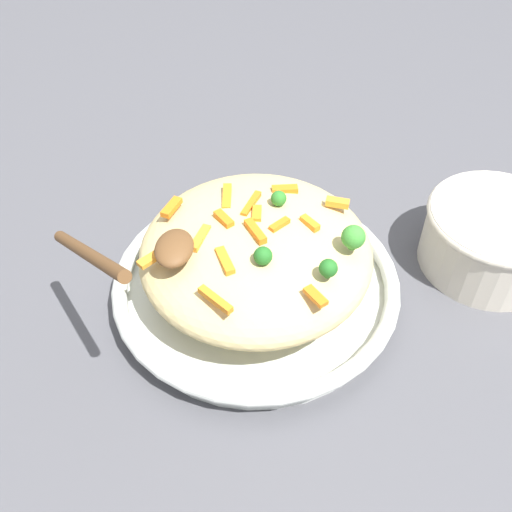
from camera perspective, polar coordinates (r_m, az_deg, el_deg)
The scene contains 24 objects.
ground_plane at distance 0.72m, azimuth -0.00°, elevation -4.05°, with size 2.40×2.40×0.00m, color #4C4C51.
serving_bowl at distance 0.70m, azimuth -0.00°, elevation -2.86°, with size 0.34×0.34×0.04m.
pasta_mound at distance 0.66m, azimuth -0.00°, elevation 0.45°, with size 0.27×0.26×0.08m, color #D1BA7A.
carrot_piece_0 at distance 0.61m, azimuth -9.73°, elevation 0.07°, with size 0.04×0.01×0.01m, color orange.
carrot_piece_1 at distance 0.62m, azimuth -0.47°, elevation 2.46°, with size 0.04×0.01×0.01m, color orange.
carrot_piece_2 at distance 0.63m, azimuth 2.33°, elevation 3.30°, with size 0.03×0.01×0.01m, color orange.
carrot_piece_3 at distance 0.56m, azimuth -3.99°, elevation -4.27°, with size 0.04×0.01×0.01m, color orange.
carrot_piece_4 at distance 0.64m, azimuth -3.17°, elevation 3.62°, with size 0.03×0.01×0.01m, color orange.
carrot_piece_5 at distance 0.62m, azimuth -5.48°, elevation 1.78°, with size 0.04×0.01×0.01m, color orange.
carrot_piece_6 at distance 0.60m, azimuth -3.06°, elevation -0.46°, with size 0.04×0.01×0.01m, color orange.
carrot_piece_7 at distance 0.57m, azimuth 5.85°, elevation -3.94°, with size 0.03×0.01×0.01m, color orange.
carrot_piece_8 at distance 0.68m, azimuth -2.86°, elevation 5.81°, with size 0.04×0.01×0.01m, color orange.
carrot_piece_9 at distance 0.64m, azimuth 0.32°, elevation 4.18°, with size 0.02×0.01×0.01m, color orange.
carrot_piece_10 at distance 0.67m, azimuth 7.98°, elevation 5.20°, with size 0.03×0.01×0.01m, color orange.
carrot_piece_11 at distance 0.67m, azimuth -8.26°, elevation 4.75°, with size 0.03×0.01×0.01m, color orange.
carrot_piece_12 at distance 0.66m, azimuth -0.48°, elevation 5.08°, with size 0.04×0.01×0.01m, color orange.
carrot_piece_13 at distance 0.69m, azimuth 2.84°, elevation 6.53°, with size 0.03×0.01×0.01m, color orange.
carrot_piece_14 at distance 0.64m, azimuth 5.30°, elevation 3.23°, with size 0.02×0.01×0.01m, color orange.
broccoli_floret_0 at distance 0.66m, azimuth 2.23°, elevation 5.64°, with size 0.02×0.02×0.02m.
broccoli_floret_1 at distance 0.62m, azimuth 9.51°, elevation 1.83°, with size 0.03×0.03×0.03m.
broccoli_floret_2 at distance 0.58m, azimuth 7.09°, elevation -1.21°, with size 0.02×0.02×0.02m.
broccoli_floret_3 at distance 0.59m, azimuth 0.69°, elevation -0.00°, with size 0.02×0.02×0.02m.
serving_spoon at distance 0.58m, azimuth -11.15°, elevation 0.56°, with size 0.16×0.15×0.10m.
companion_bowl at distance 0.78m, azimuth 22.24°, elevation 1.88°, with size 0.18×0.18×0.08m.
Camera 1 is at (-0.47, -0.02, 0.54)m, focal length 40.88 mm.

